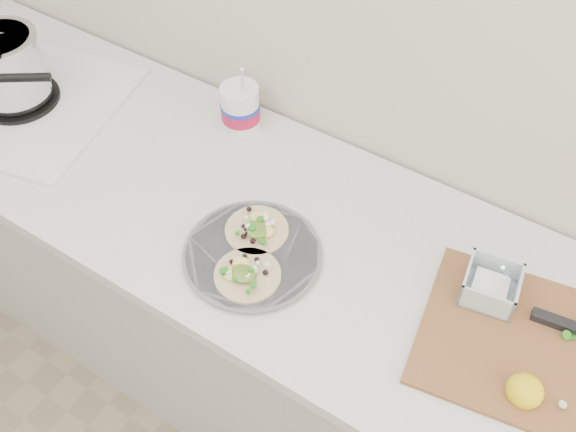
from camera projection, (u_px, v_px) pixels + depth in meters
The scene contains 5 objects.
counter at pixel (260, 307), 1.87m from camera, with size 2.44×0.66×0.90m.
stove at pixel (12, 79), 1.71m from camera, with size 0.63×0.60×0.26m.
taco_plate at pixel (252, 252), 1.42m from camera, with size 0.31×0.31×0.04m.
tub at pixel (241, 105), 1.67m from camera, with size 0.10×0.10×0.23m.
cutboard at pixel (546, 343), 1.27m from camera, with size 0.56×0.43×0.08m.
Camera 1 is at (0.62, 0.62, 2.05)m, focal length 40.00 mm.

